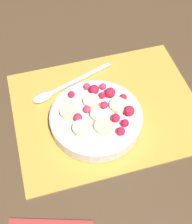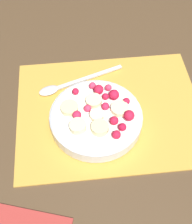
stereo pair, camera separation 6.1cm
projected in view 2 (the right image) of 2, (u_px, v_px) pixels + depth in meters
name	position (u px, v px, depth m)	size (l,w,h in m)	color
ground_plane	(110.00, 111.00, 0.67)	(3.00, 3.00, 0.00)	#4C3823
placemat	(110.00, 110.00, 0.67)	(0.39, 0.31, 0.01)	gold
fruit_bowl	(96.00, 117.00, 0.63)	(0.19, 0.19, 0.05)	silver
spoon	(65.00, 85.00, 0.70)	(0.20, 0.08, 0.01)	silver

